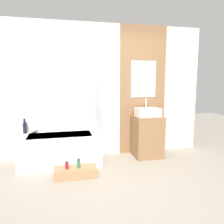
% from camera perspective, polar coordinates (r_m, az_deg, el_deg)
% --- Properties ---
extents(ground_plane, '(12.00, 12.00, 0.00)m').
position_cam_1_polar(ground_plane, '(3.21, 2.98, -19.88)').
color(ground_plane, '#A39989').
extents(wall_tiled_back, '(4.20, 0.06, 2.60)m').
position_cam_1_polar(wall_tiled_back, '(4.37, -2.68, 5.52)').
color(wall_tiled_back, silver).
rests_on(wall_tiled_back, ground_plane).
extents(wall_wood_accent, '(0.96, 0.04, 2.60)m').
position_cam_1_polar(wall_wood_accent, '(4.55, 8.07, 5.73)').
color(wall_wood_accent, '#8E6642').
rests_on(wall_wood_accent, ground_plane).
extents(bathtub, '(1.42, 0.66, 0.55)m').
position_cam_1_polar(bathtub, '(4.10, -13.28, -9.46)').
color(bathtub, white).
rests_on(bathtub, ground_plane).
extents(glass_shower_screen, '(0.01, 0.56, 1.00)m').
position_cam_1_polar(glass_shower_screen, '(3.96, -3.79, 1.57)').
color(glass_shower_screen, silver).
rests_on(glass_shower_screen, bathtub).
extents(wooden_step_bench, '(0.67, 0.31, 0.14)m').
position_cam_1_polar(wooden_step_bench, '(3.63, -9.48, -15.24)').
color(wooden_step_bench, '#A87F56').
rests_on(wooden_step_bench, ground_plane).
extents(vanity_cabinet, '(0.54, 0.51, 0.81)m').
position_cam_1_polar(vanity_cabinet, '(4.43, 9.12, -6.24)').
color(vanity_cabinet, '#8E6642').
rests_on(vanity_cabinet, ground_plane).
extents(sink, '(0.45, 0.34, 0.35)m').
position_cam_1_polar(sink, '(4.34, 9.27, -0.00)').
color(sink, white).
rests_on(sink, vanity_cabinet).
extents(vase_tall_dark, '(0.07, 0.07, 0.27)m').
position_cam_1_polar(vase_tall_dark, '(4.30, -21.83, -3.75)').
color(vase_tall_dark, black).
rests_on(vase_tall_dark, bathtub).
extents(vase_round_light, '(0.14, 0.14, 0.14)m').
position_cam_1_polar(vase_round_light, '(4.25, -19.74, -4.36)').
color(vase_round_light, white).
rests_on(vase_round_light, bathtub).
extents(bottle_soap_primary, '(0.05, 0.05, 0.12)m').
position_cam_1_polar(bottle_soap_primary, '(3.58, -11.71, -13.53)').
color(bottle_soap_primary, '#B21928').
rests_on(bottle_soap_primary, wooden_step_bench).
extents(bottle_soap_secondary, '(0.05, 0.05, 0.15)m').
position_cam_1_polar(bottle_soap_secondary, '(3.58, -8.71, -13.20)').
color(bottle_soap_secondary, '#38704C').
rests_on(bottle_soap_secondary, wooden_step_bench).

